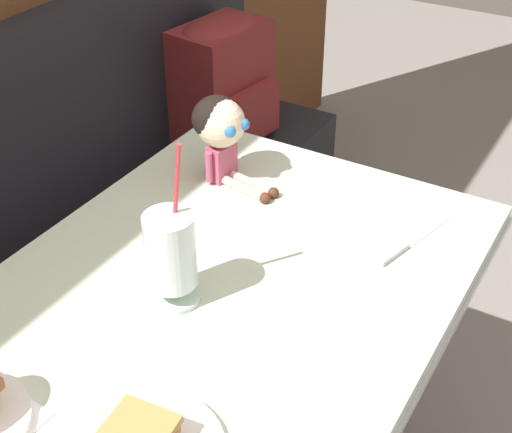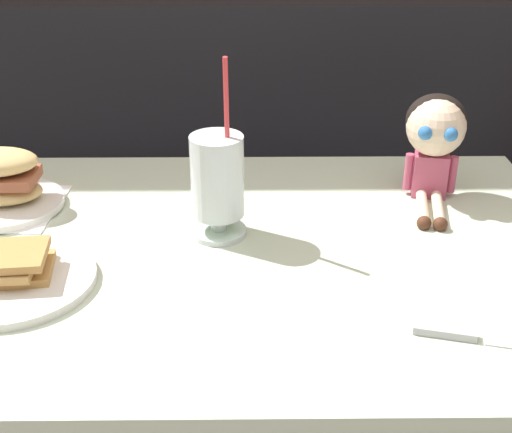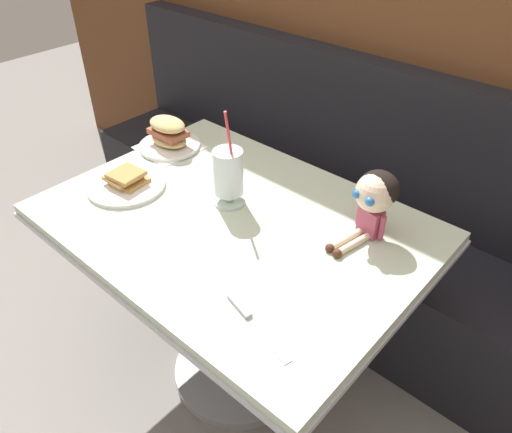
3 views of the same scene
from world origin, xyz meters
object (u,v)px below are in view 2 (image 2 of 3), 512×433
object	(u,v)px
butter_knife	(470,336)
seated_doll	(435,132)
toast_plate	(14,276)
sandwich_plate	(1,186)
milkshake_glass	(217,181)

from	to	relation	value
butter_knife	seated_doll	bearing A→B (deg)	84.08
toast_plate	sandwich_plate	xyz separation A→B (m)	(-0.10, 0.26, 0.03)
milkshake_glass	butter_knife	size ratio (longest dim) A/B	1.36
milkshake_glass	butter_knife	world-z (taller)	milkshake_glass
sandwich_plate	seated_doll	xyz separation A→B (m)	(0.80, 0.05, 0.08)
toast_plate	seated_doll	xyz separation A→B (m)	(0.71, 0.31, 0.11)
seated_doll	toast_plate	bearing A→B (deg)	-156.24
seated_doll	sandwich_plate	bearing A→B (deg)	-176.52
milkshake_glass	butter_knife	bearing A→B (deg)	-40.58
toast_plate	sandwich_plate	world-z (taller)	sandwich_plate
toast_plate	milkshake_glass	size ratio (longest dim) A/B	0.79
toast_plate	seated_doll	distance (m)	0.78
milkshake_glass	butter_knife	xyz separation A→B (m)	(0.35, -0.30, -0.10)
milkshake_glass	sandwich_plate	bearing A→B (deg)	165.55
toast_plate	sandwich_plate	bearing A→B (deg)	110.38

